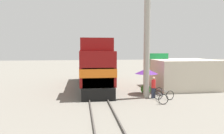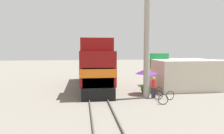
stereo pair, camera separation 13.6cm
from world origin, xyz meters
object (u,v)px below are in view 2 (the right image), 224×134
at_px(utility_pole, 147,35).
at_px(vendor_umbrella, 147,71).
at_px(person_bystander, 154,87).
at_px(bicycle_spare, 161,97).
at_px(billboard_sign, 159,62).
at_px(locomotive, 94,68).
at_px(bicycle, 164,93).

xyz_separation_m(utility_pole, vendor_umbrella, (0.45, 1.46, -3.17)).
xyz_separation_m(person_bystander, bicycle_spare, (0.14, -1.32, -0.60)).
height_order(billboard_sign, person_bystander, billboard_sign).
distance_m(locomotive, bicycle_spare, 8.73).
bearing_deg(bicycle_spare, vendor_umbrella, 101.10).
bearing_deg(billboard_sign, person_bystander, -113.51).
bearing_deg(locomotive, utility_pole, -53.22).
distance_m(utility_pole, person_bystander, 4.33).
height_order(billboard_sign, bicycle_spare, billboard_sign).
xyz_separation_m(locomotive, billboard_sign, (7.07, -0.21, 0.54)).
xyz_separation_m(billboard_sign, bicycle_spare, (-2.27, -6.87, -2.29)).
bearing_deg(locomotive, bicycle_spare, -55.82).
height_order(locomotive, utility_pole, utility_pole).
distance_m(locomotive, person_bystander, 7.50).
bearing_deg(bicycle_spare, bicycle, 65.08).
relative_size(utility_pole, vendor_umbrella, 4.48).
bearing_deg(vendor_umbrella, billboard_sign, 56.78).
bearing_deg(billboard_sign, bicycle, -104.90).
relative_size(utility_pole, bicycle_spare, 6.11).
bearing_deg(utility_pole, bicycle, -11.20).
bearing_deg(bicycle, billboard_sign, -118.02).
relative_size(locomotive, bicycle_spare, 7.86).
xyz_separation_m(person_bystander, bicycle, (0.93, -0.04, -0.60)).
relative_size(billboard_sign, bicycle, 2.00).
distance_m(utility_pole, billboard_sign, 6.60).
height_order(locomotive, billboard_sign, locomotive).
bearing_deg(utility_pole, locomotive, 126.78).
xyz_separation_m(utility_pole, person_bystander, (0.55, -0.25, -4.29)).
distance_m(locomotive, bicycle, 8.24).
distance_m(locomotive, billboard_sign, 7.10).
height_order(vendor_umbrella, billboard_sign, billboard_sign).
xyz_separation_m(utility_pole, bicycle_spare, (0.69, -1.57, -4.89)).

